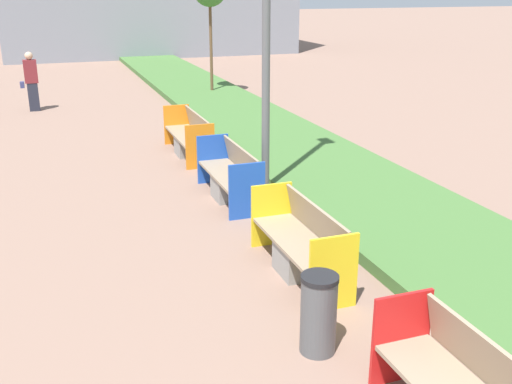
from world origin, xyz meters
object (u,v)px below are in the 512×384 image
bench_yellow_frame (301,248)px  litter_bin (319,314)px  bench_orange_frame (190,139)px  pedestrian_walking (31,81)px  bench_blue_frame (231,179)px

bench_yellow_frame → litter_bin: (-0.56, -1.71, 0.07)m
bench_yellow_frame → bench_orange_frame: (0.00, 6.22, 0.01)m
bench_yellow_frame → bench_orange_frame: 6.22m
litter_bin → pedestrian_walking: (-2.71, 14.42, 0.46)m
bench_blue_frame → pedestrian_walking: (-3.27, 9.59, 0.54)m
bench_orange_frame → pedestrian_walking: size_ratio=1.28×
bench_blue_frame → pedestrian_walking: bearing=108.8°
bench_orange_frame → bench_blue_frame: bearing=-90.0°
bench_blue_frame → bench_yellow_frame: bearing=-90.0°
bench_yellow_frame → pedestrian_walking: size_ratio=1.16×
bench_yellow_frame → pedestrian_walking: pedestrian_walking is taller
bench_blue_frame → bench_orange_frame: same height
litter_bin → pedestrian_walking: 14.68m
bench_yellow_frame → pedestrian_walking: bearing=104.4°
litter_bin → pedestrian_walking: size_ratio=0.50×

